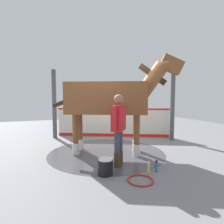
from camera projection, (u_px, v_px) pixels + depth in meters
The scene contains 11 objects.
ground_plane at pixel (111, 148), 5.71m from camera, with size 16.00×16.00×0.02m, color gray.
wet_patch at pixel (107, 152), 5.25m from camera, with size 3.26×3.26×0.00m, color #4C4C54.
barrier_wall at pixel (113, 123), 7.34m from camera, with size 2.05×3.98×1.13m.
roof_post_near at pixel (172, 104), 6.68m from camera, with size 0.16×0.16×2.61m, color #4C4C51.
roof_post_far at pixel (54, 104), 7.05m from camera, with size 0.16×0.16×2.61m, color #4C4C51.
horse at pixel (111, 99), 5.12m from camera, with size 1.92×3.31×2.71m.
handler at pixel (119, 125), 4.20m from camera, with size 0.52×0.48×1.64m.
wash_bucket at pixel (105, 167), 3.74m from camera, with size 0.31×0.31×0.34m.
bottle_shampoo at pixel (149, 167), 3.86m from camera, with size 0.07×0.07×0.24m.
bottle_spray at pixel (156, 166), 3.89m from camera, with size 0.06×0.06×0.25m.
hose_coil at pixel (140, 180), 3.47m from camera, with size 0.50×0.50×0.03m, color #B72D1E.
Camera 1 is at (-5.21, 2.05, 1.58)m, focal length 29.62 mm.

